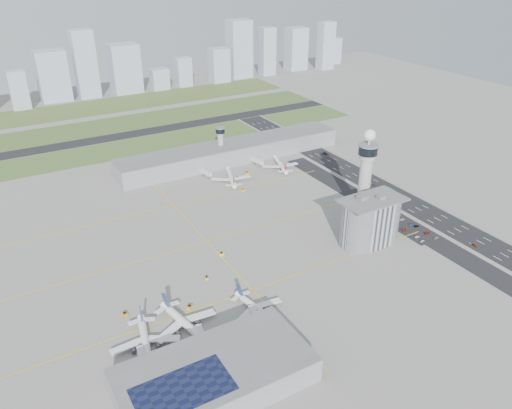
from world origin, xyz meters
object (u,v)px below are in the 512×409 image
airplane_near_a (145,340)px  car_lot_3 (397,225)px  admin_building (370,221)px  airplane_near_b (186,321)px  car_lot_4 (390,222)px  airplane_far_b (280,162)px  car_lot_8 (416,226)px  tug_2 (207,278)px  car_lot_7 (427,233)px  secondary_tower (221,142)px  car_hw_0 (474,245)px  airplane_far_a (231,174)px  car_lot_5 (383,217)px  jet_bridge_near_2 (260,326)px  tug_4 (243,190)px  car_lot_0 (422,241)px  car_hw_4 (277,137)px  car_lot_6 (436,238)px  car_lot_11 (394,214)px  jet_bridge_far_0 (201,171)px  car_lot_10 (402,219)px  control_tower (366,170)px  tug_0 (125,314)px  car_lot_9 (412,224)px  jet_bridge_far_1 (252,160)px  tug_3 (221,254)px  airplane_near_c (259,307)px  car_lot_1 (417,237)px  car_hw_2 (325,153)px  tug_1 (190,307)px  jet_bridge_near_1 (206,347)px  tug_5 (247,173)px  car_lot_2 (405,229)px

airplane_near_a → car_lot_3: airplane_near_a is taller
admin_building → airplane_near_b: bearing=-171.7°
car_lot_3 → car_lot_4: bearing=-2.0°
airplane_far_b → car_lot_8: 137.85m
tug_2 → car_lot_8: tug_2 is taller
tug_2 → car_lot_7: size_ratio=0.73×
secondary_tower → car_hw_0: 225.72m
airplane_far_a → car_lot_5: 129.04m
jet_bridge_near_2 → car_lot_4: (135.42, 50.27, -2.24)m
tug_4 → car_lot_0: tug_4 is taller
car_lot_5 → car_hw_4: size_ratio=1.17×
airplane_far_a → car_lot_7: airplane_far_a is taller
car_lot_6 → car_lot_11: 38.54m
admin_building → airplane_near_b: 138.58m
jet_bridge_far_0 → car_lot_10: size_ratio=2.98×
control_tower → tug_0: 185.26m
airplane_near_b → airplane_far_b: size_ratio=1.10×
car_lot_8 → car_hw_0: (13.76, -36.81, 0.03)m
airplane_far_b → car_lot_9: 134.35m
secondary_tower → jet_bridge_far_1: secondary_tower is taller
tug_3 → car_lot_6: (132.48, -53.29, -0.36)m
airplane_near_c → jet_bridge_far_1: airplane_near_c is taller
car_lot_1 → car_lot_9: bearing=-37.4°
jet_bridge_near_2 → car_lot_4: 144.47m
admin_building → airplane_far_a: 134.98m
airplane_near_b → car_lot_11: (177.54, 38.23, -5.23)m
car_lot_9 → car_hw_2: 141.91m
tug_1 → jet_bridge_near_2: bearing=172.8°
jet_bridge_near_1 → tug_4: size_ratio=4.56×
secondary_tower → tug_5: bearing=-80.3°
airplane_near_a → airplane_far_b: bearing=143.8°
tug_4 → car_hw_2: tug_4 is taller
jet_bridge_near_2 → control_tower: bearing=-51.1°
airplane_near_b → airplane_far_a: 182.21m
jet_bridge_far_1 → tug_1: jet_bridge_far_1 is taller
tug_3 → car_lot_1: (122.29, -46.24, -0.27)m
car_lot_8 → airplane_near_b: bearing=105.6°
jet_bridge_near_1 → car_lot_3: (165.69, 44.30, -2.27)m
jet_bridge_far_1 → car_lot_5: 138.73m
tug_0 → car_lot_8: 202.62m
car_lot_8 → car_hw_4: bearing=6.3°
airplane_near_c → control_tower: bearing=105.2°
car_hw_4 → jet_bridge_far_0: bearing=-157.8°
car_lot_1 → car_lot_11: (9.22, 31.47, -0.04)m
control_tower → tug_4: 101.19m
car_lot_3 → car_lot_8: bearing=-129.1°
car_lot_5 → car_lot_9: (9.68, -17.81, -0.01)m
airplane_far_a → car_lot_11: airplane_far_a is taller
control_tower → car_lot_2: (11.43, -31.55, -34.39)m
airplane_far_a → jet_bridge_far_0: bearing=53.4°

